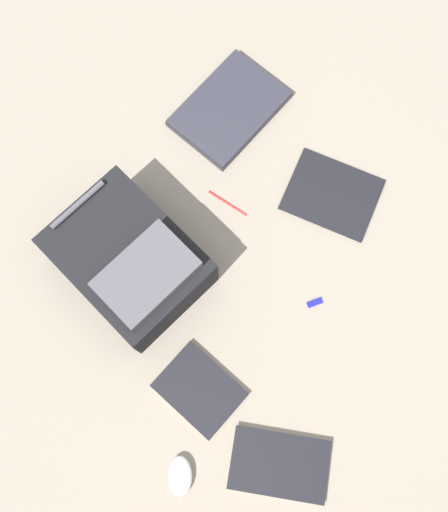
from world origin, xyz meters
name	(u,v)px	position (x,y,z in m)	size (l,w,h in m)	color
ground_plane	(233,268)	(0.00, 0.00, 0.00)	(4.02, 4.02, 0.00)	gray
backpack	(130,261)	(-0.13, 0.26, 0.10)	(0.42, 0.48, 0.22)	black
laptop	(229,109)	(0.45, 0.23, 0.02)	(0.39, 0.31, 0.03)	#24242C
book_blue	(199,390)	(-0.36, -0.07, 0.01)	(0.22, 0.26, 0.02)	silver
book_red	(332,195)	(0.34, -0.17, 0.01)	(0.23, 0.28, 0.01)	silver
book_manual	(279,465)	(-0.44, -0.36, 0.01)	(0.24, 0.30, 0.02)	silver
computer_mouse	(180,476)	(-0.58, -0.13, 0.02)	(0.07, 0.10, 0.04)	silver
pen_black	(228,203)	(0.17, 0.10, 0.00)	(0.01, 0.01, 0.14)	red
usb_stick	(315,303)	(0.01, -0.26, 0.00)	(0.02, 0.05, 0.01)	#191999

